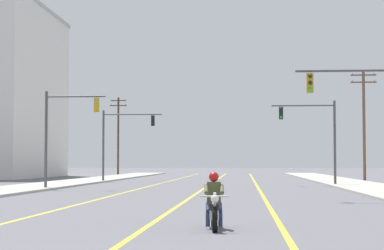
# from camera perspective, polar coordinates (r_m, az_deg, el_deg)

# --- Properties ---
(lane_stripe_center) EXTENTS (0.16, 100.00, 0.01)m
(lane_stripe_center) POSITION_cam_1_polar(r_m,az_deg,el_deg) (55.33, 1.53, -4.80)
(lane_stripe_center) COLOR yellow
(lane_stripe_center) RESTS_ON ground
(lane_stripe_left) EXTENTS (0.16, 100.00, 0.01)m
(lane_stripe_left) POSITION_cam_1_polar(r_m,az_deg,el_deg) (55.67, -2.71, -4.79)
(lane_stripe_left) COLOR yellow
(lane_stripe_left) RESTS_ON ground
(lane_stripe_right) EXTENTS (0.16, 100.00, 0.01)m
(lane_stripe_right) POSITION_cam_1_polar(r_m,az_deg,el_deg) (55.28, 5.21, -4.79)
(lane_stripe_right) COLOR yellow
(lane_stripe_right) RESTS_ON ground
(sidewalk_kerb_right) EXTENTS (4.40, 110.00, 0.14)m
(sidewalk_kerb_right) POSITION_cam_1_polar(r_m,az_deg,el_deg) (50.94, 13.52, -4.80)
(sidewalk_kerb_right) COLOR #ADA89E
(sidewalk_kerb_right) RESTS_ON ground
(sidewalk_kerb_left) EXTENTS (4.40, 110.00, 0.14)m
(sidewalk_kerb_left) POSITION_cam_1_polar(r_m,az_deg,el_deg) (52.15, -11.31, -4.78)
(sidewalk_kerb_left) COLOR #ADA89E
(sidewalk_kerb_left) RESTS_ON ground
(motorcycle_with_rider) EXTENTS (0.70, 2.19, 1.46)m
(motorcycle_with_rider) POSITION_cam_1_polar(r_m,az_deg,el_deg) (18.07, 1.79, -6.60)
(motorcycle_with_rider) COLOR black
(motorcycle_with_rider) RESTS_ON ground
(traffic_signal_near_right) EXTENTS (4.44, 0.37, 6.20)m
(traffic_signal_near_right) POSITION_cam_1_polar(r_m,az_deg,el_deg) (32.59, 13.85, 1.20)
(traffic_signal_near_right) COLOR #47474C
(traffic_signal_near_right) RESTS_ON ground
(traffic_signal_near_left) EXTENTS (3.89, 0.37, 6.20)m
(traffic_signal_near_left) POSITION_cam_1_polar(r_m,az_deg,el_deg) (45.00, -10.44, -0.03)
(traffic_signal_near_left) COLOR #47474C
(traffic_signal_near_left) RESTS_ON ground
(traffic_signal_mid_right) EXTENTS (4.65, 0.37, 6.20)m
(traffic_signal_mid_right) POSITION_cam_1_polar(r_m,az_deg,el_deg) (51.96, 10.07, -0.37)
(traffic_signal_mid_right) COLOR #47474C
(traffic_signal_mid_right) RESTS_ON ground
(traffic_signal_mid_left) EXTENTS (5.13, 0.56, 6.20)m
(traffic_signal_mid_left) POSITION_cam_1_polar(r_m,az_deg,el_deg) (61.02, -5.83, -0.77)
(traffic_signal_mid_left) COLOR #47474C
(traffic_signal_mid_left) RESTS_ON ground
(utility_pole_right_far) EXTENTS (2.32, 0.26, 9.98)m
(utility_pole_right_far) POSITION_cam_1_polar(r_m,az_deg,el_deg) (65.03, 13.78, 0.29)
(utility_pole_right_far) COLOR brown
(utility_pole_right_far) RESTS_ON ground
(utility_pole_left_far) EXTENTS (2.20, 0.26, 10.21)m
(utility_pole_left_far) POSITION_cam_1_polar(r_m,az_deg,el_deg) (92.63, -6.00, -0.69)
(utility_pole_left_far) COLOR #4C3828
(utility_pole_left_far) RESTS_ON ground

